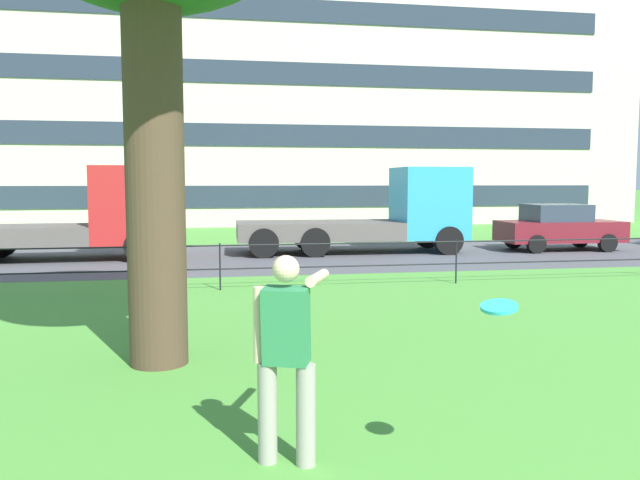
% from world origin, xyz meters
% --- Properties ---
extents(street_strip, '(80.00, 7.86, 0.01)m').
position_xyz_m(street_strip, '(0.00, 19.35, 0.00)').
color(street_strip, '#4C4C51').
rests_on(street_strip, ground).
extents(park_fence, '(36.91, 0.04, 1.00)m').
position_xyz_m(park_fence, '(-0.00, 13.60, 0.68)').
color(park_fence, black).
rests_on(park_fence, ground).
extents(person_thrower, '(0.70, 0.72, 1.72)m').
position_xyz_m(person_thrower, '(-2.23, 5.11, 0.93)').
color(person_thrower, gray).
rests_on(person_thrower, ground).
extents(frisbee, '(0.38, 0.38, 0.08)m').
position_xyz_m(frisbee, '(-0.76, 4.37, 1.39)').
color(frisbee, '#2DB2C6').
extents(flatbed_truck_far_left, '(7.37, 2.64, 2.75)m').
position_xyz_m(flatbed_truck_far_left, '(-6.63, 19.71, 1.22)').
color(flatbed_truck_far_left, '#B22323').
rests_on(flatbed_truck_far_left, ground).
extents(flatbed_truck_right, '(7.35, 2.58, 2.75)m').
position_xyz_m(flatbed_truck_right, '(2.77, 20.06, 1.22)').
color(flatbed_truck_right, '#2D99D1').
rests_on(flatbed_truck_right, ground).
extents(car_maroon_left, '(4.03, 1.86, 1.54)m').
position_xyz_m(car_maroon_left, '(8.64, 19.60, 0.78)').
color(car_maroon_left, maroon).
rests_on(car_maroon_left, ground).
extents(apartment_building_background, '(36.57, 14.88, 12.66)m').
position_xyz_m(apartment_building_background, '(2.46, 39.48, 6.33)').
color(apartment_building_background, beige).
rests_on(apartment_building_background, ground).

